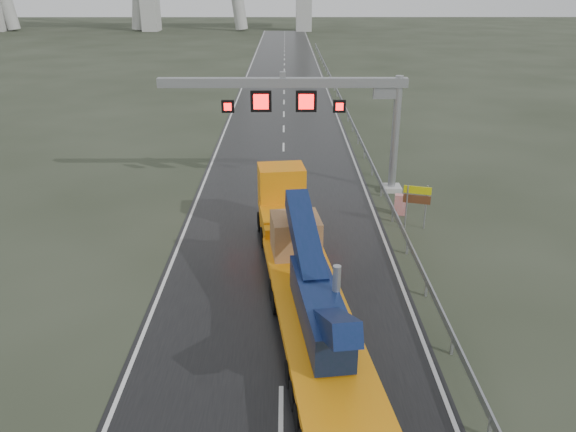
{
  "coord_description": "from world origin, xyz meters",
  "views": [
    {
      "loc": [
        0.15,
        -15.61,
        12.39
      ],
      "look_at": [
        0.26,
        6.2,
        3.2
      ],
      "focal_mm": 35.0,
      "sensor_mm": 36.0,
      "label": 1
    }
  ],
  "objects_px": {
    "striped_barrier": "(401,205)",
    "exit_sign_pair": "(417,199)",
    "heavy_haul_truck": "(299,254)",
    "sign_gantry": "(318,103)"
  },
  "relations": [
    {
      "from": "striped_barrier",
      "to": "exit_sign_pair",
      "type": "bearing_deg",
      "value": -66.53
    },
    {
      "from": "heavy_haul_truck",
      "to": "striped_barrier",
      "type": "relative_size",
      "value": 15.14
    },
    {
      "from": "exit_sign_pair",
      "to": "sign_gantry",
      "type": "bearing_deg",
      "value": 146.98
    },
    {
      "from": "striped_barrier",
      "to": "heavy_haul_truck",
      "type": "bearing_deg",
      "value": -113.42
    },
    {
      "from": "sign_gantry",
      "to": "striped_barrier",
      "type": "relative_size",
      "value": 12.4
    },
    {
      "from": "heavy_haul_truck",
      "to": "sign_gantry",
      "type": "bearing_deg",
      "value": 76.49
    },
    {
      "from": "sign_gantry",
      "to": "exit_sign_pair",
      "type": "xyz_separation_m",
      "value": [
        5.0,
        -5.98,
        -3.89
      ]
    },
    {
      "from": "heavy_haul_truck",
      "to": "striped_barrier",
      "type": "xyz_separation_m",
      "value": [
        5.97,
        8.26,
        -1.04
      ]
    },
    {
      "from": "sign_gantry",
      "to": "heavy_haul_truck",
      "type": "height_order",
      "value": "sign_gantry"
    },
    {
      "from": "exit_sign_pair",
      "to": "striped_barrier",
      "type": "xyz_separation_m",
      "value": [
        -0.39,
        1.98,
        -1.13
      ]
    }
  ]
}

